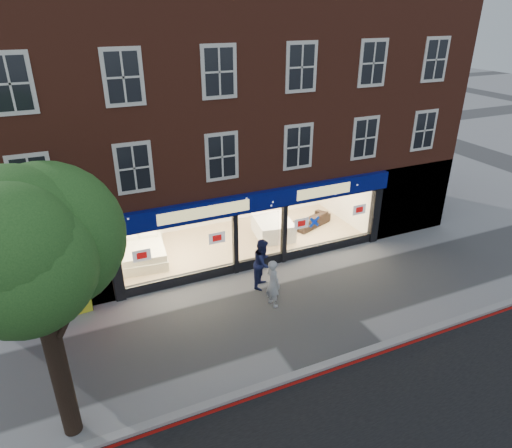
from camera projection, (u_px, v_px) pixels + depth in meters
ground at (296, 307)px, 15.90m from camera, size 120.00×120.00×0.00m
kerb_line at (347, 365)px, 13.34m from camera, size 60.00×0.10×0.01m
kerb_stone at (344, 359)px, 13.48m from camera, size 60.00×0.25×0.12m
showroom_floor at (239, 242)px, 20.20m from camera, size 11.00×4.50×0.10m
building at (221, 82)px, 18.72m from camera, size 19.00×8.26×10.30m
street_tree at (28, 257)px, 9.16m from camera, size 4.00×3.20×6.60m
display_bed at (141, 251)px, 18.55m from camera, size 2.22×2.59×1.36m
bedside_table at (122, 263)px, 17.92m from camera, size 0.51×0.51×0.55m
mattress_stack at (273, 227)px, 20.52m from camera, size 1.84×2.18×0.78m
sofa at (311, 220)px, 21.49m from camera, size 2.19×1.49×0.60m
a_board at (83, 303)px, 15.45m from camera, size 0.57×0.39×0.83m
pedestrian_grey at (273, 283)px, 15.68m from camera, size 0.53×0.71×1.77m
pedestrian_blue at (263, 263)px, 16.75m from camera, size 1.16×1.18×1.92m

